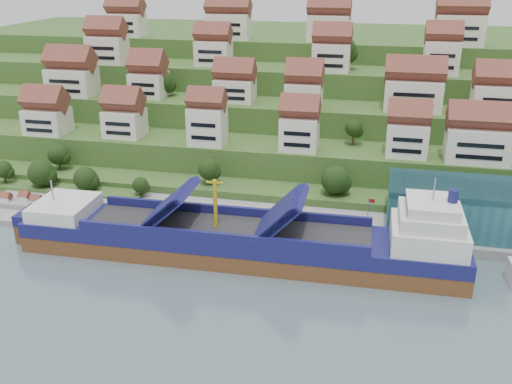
# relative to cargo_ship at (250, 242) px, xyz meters

# --- Properties ---
(ground) EXTENTS (300.00, 300.00, 0.00)m
(ground) POSITION_rel_cargo_ship_xyz_m (4.06, 1.23, -3.61)
(ground) COLOR slate
(ground) RESTS_ON ground
(quay) EXTENTS (180.00, 14.00, 2.20)m
(quay) POSITION_rel_cargo_ship_xyz_m (24.06, 16.23, -2.51)
(quay) COLOR gray
(quay) RESTS_ON ground
(pebble_beach) EXTENTS (45.00, 20.00, 1.00)m
(pebble_beach) POSITION_rel_cargo_ship_xyz_m (-53.94, 13.23, -3.11)
(pebble_beach) COLOR gray
(pebble_beach) RESTS_ON ground
(hillside) EXTENTS (260.00, 128.00, 31.00)m
(hillside) POSITION_rel_cargo_ship_xyz_m (4.06, 104.79, 7.05)
(hillside) COLOR #2D4C1E
(hillside) RESTS_ON ground
(hillside_village) EXTENTS (154.91, 63.18, 29.07)m
(hillside_village) POSITION_rel_cargo_ship_xyz_m (7.54, 61.82, 20.78)
(hillside_village) COLOR silver
(hillside_village) RESTS_ON ground
(hillside_trees) EXTENTS (141.69, 62.67, 31.34)m
(hillside_trees) POSITION_rel_cargo_ship_xyz_m (-12.90, 44.85, 12.48)
(hillside_trees) COLOR #1D3712
(hillside_trees) RESTS_ON ground
(flagpole) EXTENTS (1.28, 0.16, 8.00)m
(flagpole) POSITION_rel_cargo_ship_xyz_m (22.18, 11.23, 3.27)
(flagpole) COLOR gray
(flagpole) RESTS_ON quay
(beach_huts) EXTENTS (14.40, 3.70, 2.20)m
(beach_huts) POSITION_rel_cargo_ship_xyz_m (-55.94, 11.98, -1.51)
(beach_huts) COLOR white
(beach_huts) RESTS_ON pebble_beach
(cargo_ship) EXTENTS (87.19, 15.03, 19.40)m
(cargo_ship) POSITION_rel_cargo_ship_xyz_m (0.00, 0.00, 0.00)
(cargo_ship) COLOR brown
(cargo_ship) RESTS_ON ground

